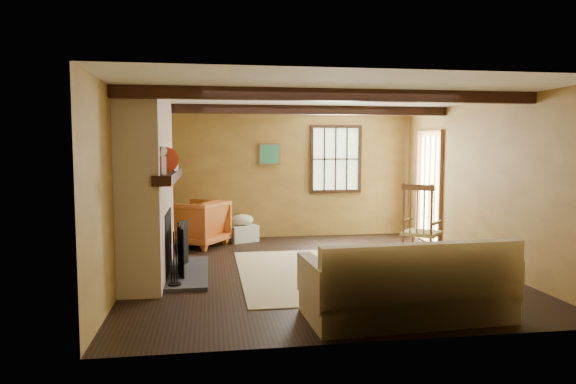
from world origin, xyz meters
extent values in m
plane|color=black|center=(0.00, 0.00, 0.00)|extent=(5.50, 5.50, 0.00)
cube|color=#A4803A|center=(0.00, 2.75, 1.20)|extent=(5.00, 0.02, 2.40)
cube|color=#A4803A|center=(0.00, -2.75, 1.20)|extent=(5.00, 0.02, 2.40)
cube|color=#A4803A|center=(-2.50, 0.00, 1.20)|extent=(0.02, 5.50, 2.40)
cube|color=#A4803A|center=(2.50, 0.00, 1.20)|extent=(0.02, 5.50, 2.40)
cube|color=silver|center=(0.00, 0.00, 2.40)|extent=(5.00, 5.50, 0.02)
cube|color=black|center=(0.00, -1.20, 2.33)|extent=(5.00, 0.12, 0.14)
cube|color=black|center=(0.00, 1.20, 2.33)|extent=(5.00, 0.12, 0.14)
cube|color=black|center=(1.00, 2.72, 1.50)|extent=(1.02, 0.06, 1.32)
cube|color=#AAC596|center=(1.00, 2.75, 1.50)|extent=(0.90, 0.01, 1.20)
cube|color=black|center=(1.00, 2.73, 1.50)|extent=(0.90, 0.03, 0.02)
cube|color=brown|center=(2.47, 1.70, 1.00)|extent=(0.06, 1.00, 2.06)
cube|color=#AAC596|center=(2.50, 1.70, 1.00)|extent=(0.01, 0.80, 1.85)
cube|color=brown|center=(-0.30, 2.72, 1.60)|extent=(0.42, 0.03, 0.42)
cube|color=#236A60|center=(-0.30, 2.71, 1.60)|extent=(0.36, 0.01, 0.36)
cube|color=brown|center=(-2.25, 0.00, 1.20)|extent=(0.50, 2.20, 2.40)
cube|color=black|center=(-2.18, 0.00, 0.45)|extent=(0.38, 1.00, 0.85)
cube|color=#36363B|center=(-1.75, 0.00, 0.03)|extent=(0.55, 1.80, 0.05)
cube|color=black|center=(-1.97, 0.00, 1.35)|extent=(0.22, 2.30, 0.12)
cube|color=black|center=(-1.82, -0.29, 0.37)|extent=(0.10, 0.31, 0.64)
cube|color=black|center=(-1.82, 0.04, 0.37)|extent=(0.04, 0.32, 0.64)
cube|color=black|center=(-1.82, 0.36, 0.37)|extent=(0.13, 0.30, 0.64)
cylinder|color=black|center=(-1.88, -0.73, 0.06)|extent=(0.16, 0.16, 0.02)
cylinder|color=black|center=(-1.91, -0.76, 0.38)|extent=(0.01, 0.01, 0.66)
cylinder|color=black|center=(-1.88, -0.73, 0.38)|extent=(0.01, 0.01, 0.66)
cylinder|color=black|center=(-1.85, -0.70, 0.38)|extent=(0.01, 0.01, 0.66)
cylinder|color=silver|center=(-1.98, -0.89, 1.52)|extent=(0.10, 0.10, 0.21)
sphere|color=silver|center=(-1.98, -0.89, 1.68)|extent=(0.12, 0.12, 0.12)
cylinder|color=#A72B13|center=(-1.98, -0.34, 1.57)|extent=(0.32, 0.12, 0.32)
cube|color=black|center=(-1.98, 0.09, 1.47)|extent=(0.26, 0.21, 0.12)
cylinder|color=black|center=(-1.98, 0.51, 1.46)|extent=(0.08, 0.08, 0.10)
cylinder|color=black|center=(-1.98, 0.52, 1.45)|extent=(0.06, 0.06, 0.07)
cube|color=tan|center=(0.20, -0.20, 0.00)|extent=(2.50, 3.00, 0.01)
cube|color=tan|center=(1.65, 0.10, 0.46)|extent=(0.69, 0.68, 0.05)
cube|color=brown|center=(1.52, -0.05, 1.15)|extent=(0.39, 0.35, 0.08)
cylinder|color=brown|center=(1.95, 0.12, 0.24)|extent=(0.04, 0.04, 0.45)
cylinder|color=brown|center=(1.64, 0.39, 0.24)|extent=(0.04, 0.04, 0.45)
cylinder|color=brown|center=(1.67, -0.19, 0.24)|extent=(0.04, 0.04, 0.45)
cylinder|color=brown|center=(1.36, 0.08, 0.24)|extent=(0.04, 0.04, 0.45)
cylinder|color=brown|center=(1.67, -0.19, 0.82)|extent=(0.04, 0.04, 0.77)
cylinder|color=brown|center=(1.36, 0.08, 0.82)|extent=(0.04, 0.04, 0.77)
cylinder|color=brown|center=(1.59, -0.12, 0.80)|extent=(0.02, 0.02, 0.64)
cylinder|color=brown|center=(1.52, -0.05, 0.80)|extent=(0.02, 0.02, 0.64)
cylinder|color=brown|center=(1.44, 0.01, 0.80)|extent=(0.02, 0.02, 0.64)
cube|color=brown|center=(1.82, -0.05, 0.64)|extent=(0.32, 0.35, 0.03)
cube|color=brown|center=(1.48, 0.25, 0.64)|extent=(0.32, 0.35, 0.03)
cube|color=brown|center=(1.81, -0.04, 0.02)|extent=(0.61, 0.68, 0.03)
cube|color=brown|center=(1.50, 0.24, 0.02)|extent=(0.61, 0.68, 0.03)
cube|color=beige|center=(0.52, -2.14, 0.22)|extent=(2.07, 1.02, 0.44)
cube|color=beige|center=(0.54, -2.52, 0.56)|extent=(2.03, 0.26, 0.56)
cube|color=beige|center=(-0.43, -2.19, 0.42)|extent=(0.19, 0.92, 0.40)
cube|color=beige|center=(1.48, -2.09, 0.42)|extent=(0.19, 0.92, 0.40)
ellipsoid|color=beige|center=(1.02, -2.01, 0.56)|extent=(0.37, 0.15, 0.36)
cylinder|color=brown|center=(-2.13, 2.60, 0.07)|extent=(0.43, 0.13, 0.13)
cylinder|color=brown|center=(-1.99, 2.60, 0.07)|extent=(0.43, 0.13, 0.13)
cylinder|color=brown|center=(-1.85, 2.60, 0.07)|extent=(0.43, 0.13, 0.13)
cylinder|color=brown|center=(-2.13, 2.60, 0.20)|extent=(0.43, 0.13, 0.13)
cylinder|color=brown|center=(-1.99, 2.60, 0.20)|extent=(0.43, 0.13, 0.13)
cylinder|color=brown|center=(-1.85, 2.60, 0.20)|extent=(0.43, 0.13, 0.13)
cube|color=silver|center=(-0.85, 2.34, 0.15)|extent=(0.61, 0.55, 0.30)
ellipsoid|color=beige|center=(-0.85, 2.34, 0.40)|extent=(0.45, 0.38, 0.20)
imported|color=#BF6026|center=(-1.65, 2.01, 0.41)|extent=(1.22, 1.22, 0.81)
camera|label=1|loc=(-1.44, -7.02, 1.73)|focal=32.00mm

